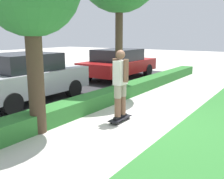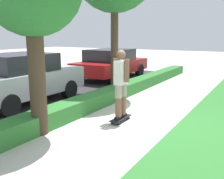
% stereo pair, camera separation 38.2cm
% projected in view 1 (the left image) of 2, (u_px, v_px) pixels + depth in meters
% --- Properties ---
extents(ground_plane, '(60.00, 60.00, 0.00)m').
position_uv_depth(ground_plane, '(133.00, 122.00, 6.55)').
color(ground_plane, '#BCB7AD').
extents(street_asphalt, '(18.00, 5.00, 0.01)m').
position_uv_depth(street_asphalt, '(25.00, 99.00, 8.84)').
color(street_asphalt, '#2D2D30').
rests_on(street_asphalt, ground_plane).
extents(hedge_row, '(18.00, 0.60, 0.42)m').
position_uv_depth(hedge_row, '(84.00, 104.00, 7.38)').
color(hedge_row, '#2D702D').
rests_on(hedge_row, ground_plane).
extents(skateboard, '(0.76, 0.24, 0.09)m').
position_uv_depth(skateboard, '(120.00, 119.00, 6.56)').
color(skateboard, black).
rests_on(skateboard, ground_plane).
extents(skater_person, '(0.50, 0.43, 1.69)m').
position_uv_depth(skater_person, '(120.00, 83.00, 6.37)').
color(skater_person, black).
rests_on(skater_person, skateboard).
extents(parked_car_middle, '(3.97, 2.05, 1.56)m').
position_uv_depth(parked_car_middle, '(25.00, 77.00, 8.43)').
color(parked_car_middle, '#B7B7BC').
rests_on(parked_car_middle, ground_plane).
extents(parked_car_rear, '(4.43, 2.04, 1.44)m').
position_uv_depth(parked_car_rear, '(119.00, 63.00, 12.97)').
color(parked_car_rear, maroon).
rests_on(parked_car_rear, ground_plane).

